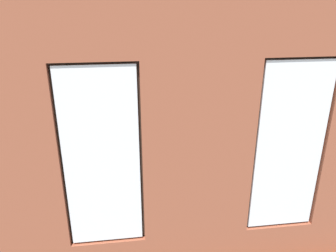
{
  "coord_description": "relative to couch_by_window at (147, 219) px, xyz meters",
  "views": [
    {
      "loc": [
        0.81,
        6.18,
        3.35
      ],
      "look_at": [
        0.01,
        0.4,
        1.05
      ],
      "focal_mm": 35.0,
      "sensor_mm": 36.0,
      "label": 1
    }
  ],
  "objects": [
    {
      "name": "potted_plant_by_left_couch",
      "position": [
        -2.52,
        -3.52,
        0.12
      ],
      "size": [
        0.35,
        0.35,
        0.68
      ],
      "color": "#47423D",
      "rests_on": "ground_plane"
    },
    {
      "name": "media_console",
      "position": [
        2.11,
        -2.06,
        -0.05
      ],
      "size": [
        1.02,
        0.42,
        0.56
      ],
      "primitive_type": "cube",
      "color": "black",
      "rests_on": "ground_plane"
    },
    {
      "name": "papasan_chair",
      "position": [
        -0.33,
        -4.11,
        0.1
      ],
      "size": [
        1.05,
        1.05,
        0.67
      ],
      "color": "olive",
      "rests_on": "ground_plane"
    },
    {
      "name": "potted_plant_foreground_right",
      "position": [
        1.82,
        -4.42,
        0.32
      ],
      "size": [
        0.83,
        0.82,
        1.33
      ],
      "color": "beige",
      "rests_on": "ground_plane"
    },
    {
      "name": "remote_silver",
      "position": [
        -0.95,
        -2.5,
        0.11
      ],
      "size": [
        0.18,
        0.09,
        0.02
      ],
      "primitive_type": "cube",
      "rotation": [
        0.0,
        0.0,
        4.98
      ],
      "color": "#B2B2B7",
      "rests_on": "coffee_table"
    },
    {
      "name": "table_plant_small",
      "position": [
        -0.65,
        -2.23,
        0.21
      ],
      "size": [
        0.14,
        0.14,
        0.22
      ],
      "color": "brown",
      "rests_on": "coffee_table"
    },
    {
      "name": "coffee_table",
      "position": [
        -0.53,
        -2.36,
        0.05
      ],
      "size": [
        1.5,
        0.83,
        0.43
      ],
      "color": "#A87547",
      "rests_on": "ground_plane"
    },
    {
      "name": "ground_plane",
      "position": [
        -0.58,
        -2.22,
        -0.38
      ],
      "size": [
        6.68,
        6.5,
        0.1
      ],
      "primitive_type": "cube",
      "color": "brown"
    },
    {
      "name": "couch_by_window",
      "position": [
        0.0,
        0.0,
        0.0
      ],
      "size": [
        1.74,
        0.87,
        0.8
      ],
      "color": "black",
      "rests_on": "ground_plane"
    },
    {
      "name": "potted_plant_near_tv",
      "position": [
        1.56,
        -1.1,
        0.3
      ],
      "size": [
        0.58,
        0.58,
        0.95
      ],
      "color": "#9E5638",
      "rests_on": "ground_plane"
    },
    {
      "name": "couch_left",
      "position": [
        -2.92,
        -2.09,
        -0.0
      ],
      "size": [
        0.94,
        1.98,
        0.8
      ],
      "rotation": [
        0.0,
        0.0,
        1.53
      ],
      "color": "black",
      "rests_on": "ground_plane"
    },
    {
      "name": "remote_black",
      "position": [
        -0.08,
        -2.23,
        0.11
      ],
      "size": [
        0.09,
        0.18,
        0.02
      ],
      "primitive_type": "cube",
      "rotation": [
        0.0,
        0.0,
        2.91
      ],
      "color": "black",
      "rests_on": "coffee_table"
    },
    {
      "name": "tv_flatscreen",
      "position": [
        2.11,
        -2.07,
        0.64
      ],
      "size": [
        1.16,
        0.2,
        0.81
      ],
      "color": "black",
      "rests_on": "media_console"
    },
    {
      "name": "cup_ceramic",
      "position": [
        -0.53,
        -2.36,
        0.14
      ],
      "size": [
        0.07,
        0.07,
        0.09
      ],
      "primitive_type": "cylinder",
      "color": "#B23D38",
      "rests_on": "coffee_table"
    },
    {
      "name": "potted_plant_corner_near_left",
      "position": [
        -3.07,
        -4.47,
        0.26
      ],
      "size": [
        0.8,
        0.79,
        1.26
      ],
      "color": "gray",
      "rests_on": "ground_plane"
    },
    {
      "name": "white_wall_right",
      "position": [
        2.41,
        -2.02,
        1.42
      ],
      "size": [
        0.1,
        5.5,
        3.5
      ],
      "primitive_type": "cube",
      "color": "silver",
      "rests_on": "ground_plane"
    },
    {
      "name": "brick_wall_with_windows",
      "position": [
        -0.58,
        0.65,
        1.41
      ],
      "size": [
        6.08,
        0.3,
        3.5
      ],
      "color": "#9E5138",
      "rests_on": "ground_plane"
    },
    {
      "name": "candle_jar",
      "position": [
        -0.35,
        -2.46,
        0.15
      ],
      "size": [
        0.08,
        0.08,
        0.1
      ],
      "primitive_type": "cylinder",
      "color": "#B7333D",
      "rests_on": "coffee_table"
    }
  ]
}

